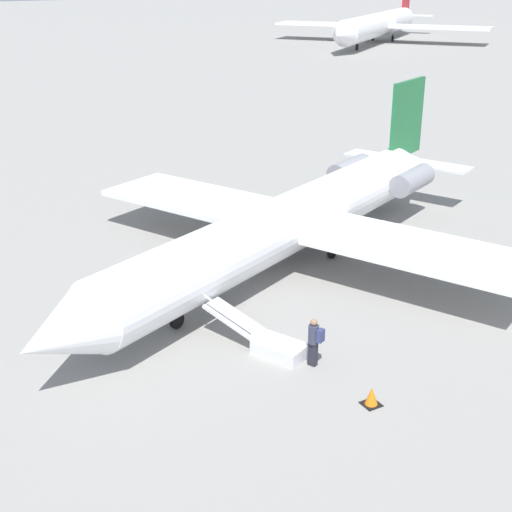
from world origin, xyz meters
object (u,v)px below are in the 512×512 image
at_px(passenger, 314,339).
at_px(airplane_taxiing_distant, 380,24).
at_px(airplane_main, 296,218).
at_px(boarding_stairs, 270,343).

bearing_deg(passenger, airplane_taxiing_distant, -64.32).
distance_m(airplane_taxiing_distant, passenger, 115.89).
distance_m(airplane_main, airplane_taxiing_distant, 106.76).
relative_size(airplane_taxiing_distant, boarding_stairs, 10.83).
height_order(airplane_main, passenger, airplane_main).
distance_m(boarding_stairs, passenger, 1.82).
xyz_separation_m(boarding_stairs, passenger, (-0.82, 1.50, 0.63)).
bearing_deg(passenger, boarding_stairs, 4.04).
relative_size(boarding_stairs, passenger, 2.34).
relative_size(airplane_main, passenger, 15.51).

